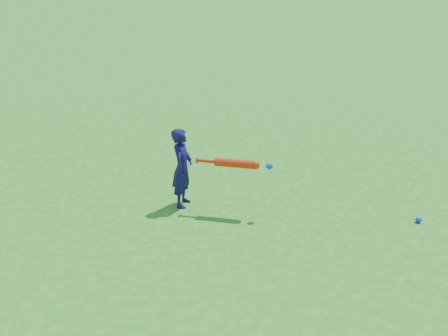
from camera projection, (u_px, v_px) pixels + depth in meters
name	position (u px, v px, depth m)	size (l,w,h in m)	color
ground	(206.00, 185.00, 6.51)	(80.00, 80.00, 0.00)	#216919
child	(182.00, 168.00, 5.81)	(0.35, 0.23, 0.96)	#130E41
ground_ball_blue	(419.00, 220.00, 5.56)	(0.07, 0.07, 0.07)	#0D33E1
bat_swing	(239.00, 164.00, 5.57)	(0.82, 0.41, 0.10)	red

